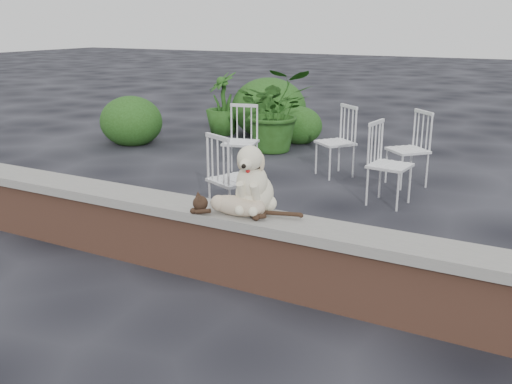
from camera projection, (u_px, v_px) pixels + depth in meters
The scene contains 13 objects.
ground at pixel (208, 273), 4.73m from camera, with size 60.00×60.00×0.00m, color black.
brick_wall at pixel (207, 245), 4.66m from camera, with size 6.00×0.30×0.50m, color brown.
capstone at pixel (207, 212), 4.58m from camera, with size 6.20×0.40×0.08m, color slate.
dog at pixel (255, 177), 4.38m from camera, with size 0.37×0.48×0.56m, color beige, non-canonical shape.
cat at pixel (236, 205), 4.34m from camera, with size 1.02×0.24×0.17m, color tan, non-canonical shape.
chair_d at pixel (408, 149), 7.12m from camera, with size 0.56×0.56×0.94m, color white, non-canonical shape.
chair_c at pixel (234, 179), 5.79m from camera, with size 0.56×0.56×0.94m, color white, non-canonical shape.
chair_b at pixel (335, 141), 7.56m from camera, with size 0.56×0.56×0.94m, color white, non-canonical shape.
chair_a at pixel (240, 141), 7.56m from camera, with size 0.56×0.56×0.94m, color white, non-canonical shape.
chair_e at pixel (390, 164), 6.37m from camera, with size 0.56×0.56×0.94m, color white, non-canonical shape.
potted_plant_a at pixel (276, 110), 8.96m from camera, with size 1.18×1.02×1.31m, color #1F4112.
potted_plant_b at pixel (223, 103), 10.35m from camera, with size 0.63×0.63×1.12m, color #1F4112.
shrubbery at pixel (235, 114), 10.01m from camera, with size 3.38×2.93×1.09m.
Camera 1 is at (2.41, -3.63, 2.02)m, focal length 40.01 mm.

